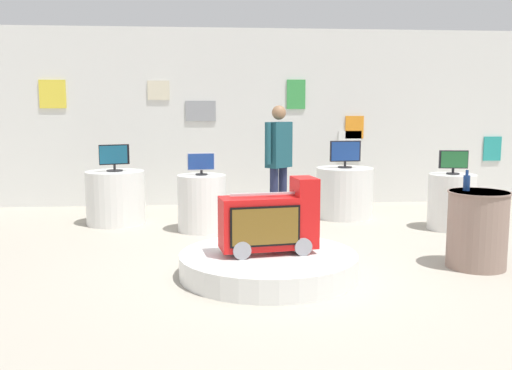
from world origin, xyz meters
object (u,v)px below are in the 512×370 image
(novelty_firetruck_tv, at_px, (270,223))
(tv_on_right_rear, at_px, (454,161))
(shopper_browsing_near_truck, at_px, (279,158))
(display_pedestal_center_rear, at_px, (116,197))
(side_table_round, at_px, (477,229))
(tv_on_far_right, at_px, (201,163))
(tv_on_left_rear, at_px, (345,153))
(display_pedestal_right_rear, at_px, (451,202))
(tv_on_center_rear, at_px, (114,157))
(bottle_on_side_table, at_px, (467,182))
(display_pedestal_far_right, at_px, (202,203))
(main_display_pedestal, at_px, (268,264))
(display_pedestal_left_rear, at_px, (344,193))

(novelty_firetruck_tv, bearing_deg, tv_on_right_rear, 35.53)
(novelty_firetruck_tv, height_order, shopper_browsing_near_truck, shopper_browsing_near_truck)
(display_pedestal_center_rear, relative_size, side_table_round, 1.04)
(tv_on_far_right, xyz_separation_m, shopper_browsing_near_truck, (1.09, -0.05, 0.07))
(side_table_round, bearing_deg, tv_on_left_rear, 104.44)
(novelty_firetruck_tv, bearing_deg, tv_on_far_right, 108.24)
(tv_on_left_rear, bearing_deg, display_pedestal_right_rear, -37.08)
(tv_on_center_rear, height_order, display_pedestal_right_rear, tv_on_center_rear)
(tv_on_center_rear, height_order, tv_on_far_right, tv_on_center_rear)
(tv_on_left_rear, bearing_deg, side_table_round, -75.56)
(tv_on_right_rear, distance_m, tv_on_far_right, 3.58)
(bottle_on_side_table, bearing_deg, side_table_round, -32.90)
(novelty_firetruck_tv, xyz_separation_m, tv_on_center_rear, (-2.04, 2.83, 0.45))
(display_pedestal_far_right, bearing_deg, tv_on_left_rear, 19.44)
(main_display_pedestal, height_order, bottle_on_side_table, bottle_on_side_table)
(display_pedestal_left_rear, bearing_deg, bottle_on_side_table, -77.37)
(side_table_round, bearing_deg, display_pedestal_center_rear, 147.64)
(bottle_on_side_table, bearing_deg, display_pedestal_right_rear, 69.85)
(tv_on_center_rear, xyz_separation_m, bottle_on_side_table, (4.19, -2.65, -0.08))
(novelty_firetruck_tv, xyz_separation_m, bottle_on_side_table, (2.16, 0.18, 0.37))
(tv_on_center_rear, bearing_deg, shopper_browsing_near_truck, -15.22)
(tv_on_far_right, height_order, bottle_on_side_table, tv_on_far_right)
(display_pedestal_center_rear, bearing_deg, tv_on_far_right, -24.90)
(tv_on_center_rear, bearing_deg, tv_on_right_rear, -9.36)
(shopper_browsing_near_truck, bearing_deg, side_table_round, -47.26)
(tv_on_far_right, bearing_deg, main_display_pedestal, -72.23)
(main_display_pedestal, relative_size, tv_on_center_rear, 4.30)
(tv_on_left_rear, xyz_separation_m, tv_on_right_rear, (1.32, -1.00, -0.05))
(main_display_pedestal, height_order, tv_on_left_rear, tv_on_left_rear)
(tv_on_center_rear, distance_m, tv_on_far_right, 1.43)
(main_display_pedestal, height_order, display_pedestal_left_rear, display_pedestal_left_rear)
(display_pedestal_right_rear, bearing_deg, display_pedestal_center_rear, 170.64)
(novelty_firetruck_tv, distance_m, tv_on_far_right, 2.38)
(display_pedestal_far_right, distance_m, tv_on_far_right, 0.57)
(tv_on_far_right, bearing_deg, display_pedestal_left_rear, 19.62)
(display_pedestal_right_rear, relative_size, tv_on_right_rear, 1.97)
(tv_on_left_rear, relative_size, side_table_round, 0.59)
(display_pedestal_center_rear, bearing_deg, tv_on_center_rear, -109.62)
(tv_on_center_rear, bearing_deg, bottle_on_side_table, -32.30)
(main_display_pedestal, distance_m, bottle_on_side_table, 2.33)
(main_display_pedestal, distance_m, novelty_firetruck_tv, 0.44)
(side_table_round, bearing_deg, tv_on_center_rear, 147.68)
(display_pedestal_left_rear, height_order, bottle_on_side_table, bottle_on_side_table)
(main_display_pedestal, height_order, tv_on_center_rear, tv_on_center_rear)
(tv_on_center_rear, bearing_deg, display_pedestal_center_rear, 70.38)
(tv_on_left_rear, height_order, display_pedestal_right_rear, tv_on_left_rear)
(tv_on_right_rear, relative_size, shopper_browsing_near_truck, 0.23)
(main_display_pedestal, bearing_deg, display_pedestal_center_rear, 125.44)
(tv_on_left_rear, relative_size, display_pedestal_far_right, 0.62)
(display_pedestal_far_right, xyz_separation_m, side_table_round, (3.00, -2.13, 0.03))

